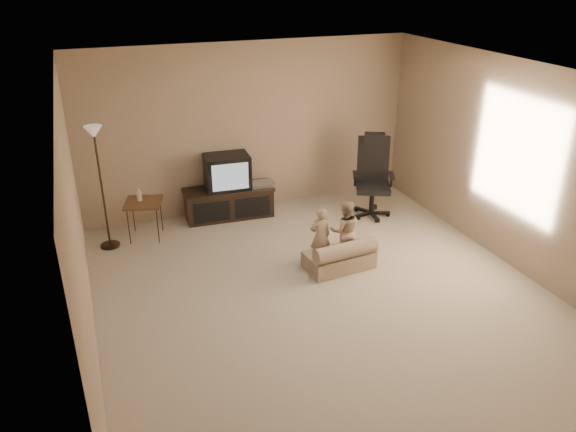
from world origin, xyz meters
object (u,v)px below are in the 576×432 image
(child_sofa, at_px, (341,257))
(toddler_right, at_px, (345,231))
(tv_stand, at_px, (229,192))
(office_chair, at_px, (372,187))
(floor_lamp, at_px, (98,161))
(side_table, at_px, (143,203))
(toddler_left, at_px, (320,236))

(child_sofa, bearing_deg, toddler_right, 50.08)
(tv_stand, height_order, office_chair, office_chair)
(tv_stand, relative_size, floor_lamp, 0.82)
(office_chair, bearing_deg, toddler_right, -106.85)
(office_chair, xyz_separation_m, toddler_right, (-1.01, -1.13, -0.04))
(side_table, xyz_separation_m, child_sofa, (2.14, -1.77, -0.35))
(tv_stand, bearing_deg, side_table, -165.17)
(floor_lamp, bearing_deg, toddler_left, -29.86)
(toddler_left, bearing_deg, toddler_right, 176.65)
(toddler_right, bearing_deg, child_sofa, 71.23)
(floor_lamp, height_order, child_sofa, floor_lamp)
(tv_stand, relative_size, office_chair, 1.11)
(toddler_right, bearing_deg, floor_lamp, -11.40)
(office_chair, height_order, side_table, office_chair)
(side_table, xyz_separation_m, toddler_left, (1.96, -1.53, -0.14))
(office_chair, xyz_separation_m, floor_lamp, (-3.79, 0.30, 0.77))
(child_sofa, relative_size, toddler_left, 1.16)
(side_table, relative_size, toddler_right, 0.89)
(office_chair, bearing_deg, tv_stand, -173.57)
(side_table, bearing_deg, toddler_left, -37.93)
(toddler_left, relative_size, toddler_right, 0.93)
(floor_lamp, bearing_deg, toddler_right, -27.28)
(office_chair, distance_m, toddler_left, 1.73)
(child_sofa, height_order, toddler_right, toddler_right)
(office_chair, relative_size, side_table, 1.69)
(office_chair, height_order, floor_lamp, floor_lamp)
(office_chair, distance_m, floor_lamp, 3.88)
(child_sofa, bearing_deg, toddler_left, 121.09)
(tv_stand, xyz_separation_m, side_table, (-1.27, -0.25, 0.12))
(tv_stand, height_order, toddler_left, tv_stand)
(floor_lamp, relative_size, toddler_right, 2.05)
(tv_stand, height_order, child_sofa, tv_stand)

